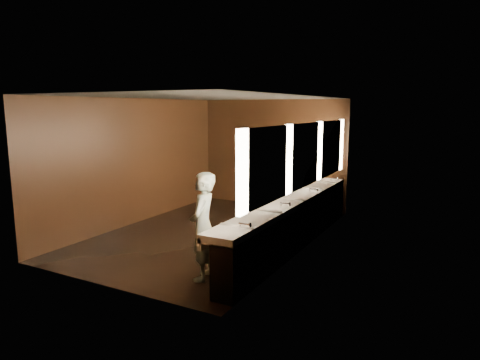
% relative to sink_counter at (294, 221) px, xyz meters
% --- Properties ---
extents(floor, '(6.00, 6.00, 0.00)m').
position_rel_sink_counter_xyz_m(floor, '(-1.79, 0.00, -0.50)').
color(floor, black).
rests_on(floor, ground).
extents(ceiling, '(4.00, 6.00, 0.02)m').
position_rel_sink_counter_xyz_m(ceiling, '(-1.79, 0.00, 2.30)').
color(ceiling, '#2D2D2B').
rests_on(ceiling, wall_back).
extents(wall_back, '(4.00, 0.02, 2.80)m').
position_rel_sink_counter_xyz_m(wall_back, '(-1.79, 3.00, 0.90)').
color(wall_back, black).
rests_on(wall_back, floor).
extents(wall_front, '(4.00, 0.02, 2.80)m').
position_rel_sink_counter_xyz_m(wall_front, '(-1.79, -3.00, 0.90)').
color(wall_front, black).
rests_on(wall_front, floor).
extents(wall_left, '(0.02, 6.00, 2.80)m').
position_rel_sink_counter_xyz_m(wall_left, '(-3.79, 0.00, 0.90)').
color(wall_left, black).
rests_on(wall_left, floor).
extents(wall_right, '(0.02, 6.00, 2.80)m').
position_rel_sink_counter_xyz_m(wall_right, '(0.21, 0.00, 0.90)').
color(wall_right, black).
rests_on(wall_right, floor).
extents(sink_counter, '(0.55, 5.40, 1.01)m').
position_rel_sink_counter_xyz_m(sink_counter, '(0.00, 0.00, 0.00)').
color(sink_counter, black).
rests_on(sink_counter, floor).
extents(mirror_band, '(0.06, 5.03, 1.15)m').
position_rel_sink_counter_xyz_m(mirror_band, '(0.19, -0.00, 1.25)').
color(mirror_band, '#FBE1BB').
rests_on(mirror_band, wall_right).
extents(person, '(0.55, 0.69, 1.65)m').
position_rel_sink_counter_xyz_m(person, '(-0.66, -2.07, 0.33)').
color(person, '#98C7E3').
rests_on(person, floor).
extents(trash_bin, '(0.46, 0.46, 0.62)m').
position_rel_sink_counter_xyz_m(trash_bin, '(-0.22, -1.60, -0.19)').
color(trash_bin, black).
rests_on(trash_bin, floor).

